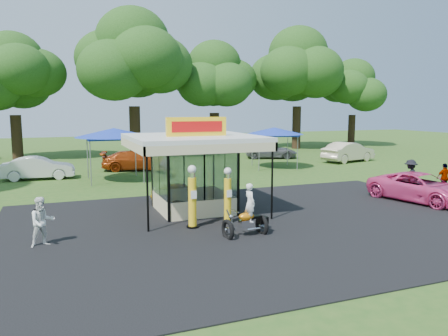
{
  "coord_description": "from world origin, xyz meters",
  "views": [
    {
      "loc": [
        -7.63,
        -13.13,
        4.57
      ],
      "look_at": [
        -0.95,
        4.0,
        2.02
      ],
      "focal_mm": 35.0,
      "sensor_mm": 36.0,
      "label": 1
    }
  ],
  "objects_px": {
    "gas_pump_left": "(192,198)",
    "spectator_east_b": "(445,178)",
    "kiosk_car": "(180,192)",
    "bg_car_a": "(38,168)",
    "motorcycle": "(248,215)",
    "bg_car_e": "(348,152)",
    "gas_pump_right": "(228,197)",
    "tent_west": "(114,133)",
    "spectator_east_a": "(410,177)",
    "pink_sedan": "(421,188)",
    "bg_car_d": "(271,151)",
    "gas_station_kiosk": "(193,172)",
    "spectator_west": "(42,222)",
    "bg_car_b": "(136,161)",
    "tent_east": "(274,131)"
  },
  "relations": [
    {
      "from": "gas_pump_left",
      "to": "spectator_east_b",
      "type": "bearing_deg",
      "value": 7.43
    },
    {
      "from": "motorcycle",
      "to": "spectator_east_a",
      "type": "bearing_deg",
      "value": 13.55
    },
    {
      "from": "pink_sedan",
      "to": "bg_car_d",
      "type": "height_order",
      "value": "pink_sedan"
    },
    {
      "from": "gas_pump_right",
      "to": "kiosk_car",
      "type": "xyz_separation_m",
      "value": [
        -0.64,
        4.66,
        -0.6
      ]
    },
    {
      "from": "spectator_west",
      "to": "pink_sedan",
      "type": "bearing_deg",
      "value": -13.86
    },
    {
      "from": "bg_car_b",
      "to": "bg_car_e",
      "type": "height_order",
      "value": "bg_car_e"
    },
    {
      "from": "kiosk_car",
      "to": "bg_car_d",
      "type": "xyz_separation_m",
      "value": [
        12.77,
        14.97,
        0.17
      ]
    },
    {
      "from": "spectator_east_b",
      "to": "bg_car_e",
      "type": "distance_m",
      "value": 13.58
    },
    {
      "from": "kiosk_car",
      "to": "spectator_west",
      "type": "bearing_deg",
      "value": 129.76
    },
    {
      "from": "bg_car_e",
      "to": "tent_west",
      "type": "xyz_separation_m",
      "value": [
        -19.79,
        -2.71,
        2.16
      ]
    },
    {
      "from": "spectator_east_a",
      "to": "tent_east",
      "type": "relative_size",
      "value": 0.42
    },
    {
      "from": "bg_car_d",
      "to": "bg_car_a",
      "type": "bearing_deg",
      "value": 125.47
    },
    {
      "from": "spectator_west",
      "to": "kiosk_car",
      "type": "bearing_deg",
      "value": 23.26
    },
    {
      "from": "bg_car_a",
      "to": "bg_car_b",
      "type": "xyz_separation_m",
      "value": [
        6.56,
        1.83,
        -0.02
      ]
    },
    {
      "from": "spectator_west",
      "to": "bg_car_d",
      "type": "distance_m",
      "value": 27.57
    },
    {
      "from": "spectator_east_b",
      "to": "kiosk_car",
      "type": "bearing_deg",
      "value": 1.34
    },
    {
      "from": "bg_car_a",
      "to": "motorcycle",
      "type": "bearing_deg",
      "value": -152.19
    },
    {
      "from": "spectator_east_b",
      "to": "tent_west",
      "type": "height_order",
      "value": "tent_west"
    },
    {
      "from": "bg_car_e",
      "to": "spectator_east_a",
      "type": "bearing_deg",
      "value": 141.14
    },
    {
      "from": "bg_car_d",
      "to": "tent_west",
      "type": "relative_size",
      "value": 0.98
    },
    {
      "from": "bg_car_b",
      "to": "tent_east",
      "type": "bearing_deg",
      "value": -91.9
    },
    {
      "from": "bg_car_a",
      "to": "bg_car_d",
      "type": "bearing_deg",
      "value": -71.67
    },
    {
      "from": "tent_west",
      "to": "bg_car_b",
      "type": "bearing_deg",
      "value": 63.87
    },
    {
      "from": "motorcycle",
      "to": "gas_pump_right",
      "type": "bearing_deg",
      "value": 86.01
    },
    {
      "from": "gas_station_kiosk",
      "to": "kiosk_car",
      "type": "relative_size",
      "value": 1.92
    },
    {
      "from": "spectator_east_a",
      "to": "bg_car_a",
      "type": "bearing_deg",
      "value": -67.42
    },
    {
      "from": "kiosk_car",
      "to": "bg_car_a",
      "type": "distance_m",
      "value": 11.88
    },
    {
      "from": "spectator_east_b",
      "to": "bg_car_e",
      "type": "relative_size",
      "value": 0.31
    },
    {
      "from": "pink_sedan",
      "to": "tent_east",
      "type": "xyz_separation_m",
      "value": [
        -0.99,
        13.45,
        2.09
      ]
    },
    {
      "from": "bg_car_d",
      "to": "bg_car_e",
      "type": "xyz_separation_m",
      "value": [
        4.88,
        -4.76,
        0.19
      ]
    },
    {
      "from": "pink_sedan",
      "to": "bg_car_d",
      "type": "distance_m",
      "value": 19.37
    },
    {
      "from": "motorcycle",
      "to": "spectator_west",
      "type": "distance_m",
      "value": 6.97
    },
    {
      "from": "kiosk_car",
      "to": "spectator_east_a",
      "type": "bearing_deg",
      "value": -101.89
    },
    {
      "from": "tent_west",
      "to": "kiosk_car",
      "type": "bearing_deg",
      "value": -74.04
    },
    {
      "from": "kiosk_car",
      "to": "bg_car_e",
      "type": "height_order",
      "value": "bg_car_e"
    },
    {
      "from": "spectator_east_b",
      "to": "bg_car_a",
      "type": "bearing_deg",
      "value": -18.59
    },
    {
      "from": "gas_station_kiosk",
      "to": "kiosk_car",
      "type": "distance_m",
      "value": 2.56
    },
    {
      "from": "gas_pump_left",
      "to": "pink_sedan",
      "type": "xyz_separation_m",
      "value": [
        11.82,
        0.51,
        -0.47
      ]
    },
    {
      "from": "gas_pump_right",
      "to": "spectator_east_b",
      "type": "xyz_separation_m",
      "value": [
        13.42,
        1.78,
        -0.29
      ]
    },
    {
      "from": "gas_station_kiosk",
      "to": "motorcycle",
      "type": "distance_m",
      "value": 4.46
    },
    {
      "from": "spectator_east_a",
      "to": "tent_west",
      "type": "xyz_separation_m",
      "value": [
        -14.15,
        10.03,
        2.08
      ]
    },
    {
      "from": "kiosk_car",
      "to": "spectator_east_a",
      "type": "xyz_separation_m",
      "value": [
        12.0,
        -2.53,
        0.44
      ]
    },
    {
      "from": "gas_pump_right",
      "to": "bg_car_a",
      "type": "xyz_separation_m",
      "value": [
        -7.31,
        14.49,
        -0.35
      ]
    },
    {
      "from": "bg_car_b",
      "to": "tent_west",
      "type": "relative_size",
      "value": 1.04
    },
    {
      "from": "gas_station_kiosk",
      "to": "gas_pump_right",
      "type": "bearing_deg",
      "value": -75.41
    },
    {
      "from": "spectator_east_a",
      "to": "bg_car_a",
      "type": "height_order",
      "value": "spectator_east_a"
    },
    {
      "from": "pink_sedan",
      "to": "bg_car_a",
      "type": "height_order",
      "value": "bg_car_a"
    },
    {
      "from": "kiosk_car",
      "to": "spectator_east_b",
      "type": "distance_m",
      "value": 14.36
    },
    {
      "from": "bg_car_a",
      "to": "tent_west",
      "type": "height_order",
      "value": "tent_west"
    },
    {
      "from": "spectator_east_a",
      "to": "spectator_west",
      "type": "bearing_deg",
      "value": -25.85
    }
  ]
}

